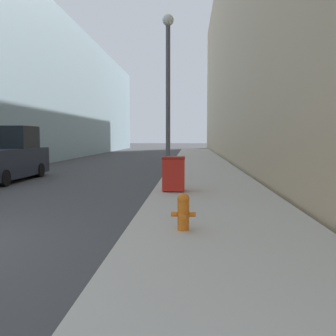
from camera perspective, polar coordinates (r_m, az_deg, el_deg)
The scene contains 7 objects.
sidewalk_right at distance 23.53m, azimuth 5.10°, elevation 0.39°, with size 3.80×60.00×0.15m.
building_left_glass at distance 35.49m, azimuth -23.78°, elevation 10.85°, with size 12.00×60.00×11.73m.
building_right_stone at distance 33.43m, azimuth 19.29°, elevation 17.11°, with size 12.00×60.00×18.30m.
fire_hydrant at distance 6.97m, azimuth 2.36°, elevation -6.53°, with size 0.46×0.34×0.69m.
trash_bin at distance 11.89m, azimuth 0.87°, elevation -0.82°, with size 0.71×0.71×1.10m.
lamppost at distance 15.21m, azimuth 0.01°, elevation 12.41°, with size 0.45×0.45×6.51m.
pickup_truck at distance 17.42m, azimuth -23.64°, elevation 1.39°, with size 2.04×5.40×2.35m.
Camera 1 is at (5.19, -5.45, 1.88)m, focal length 40.00 mm.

